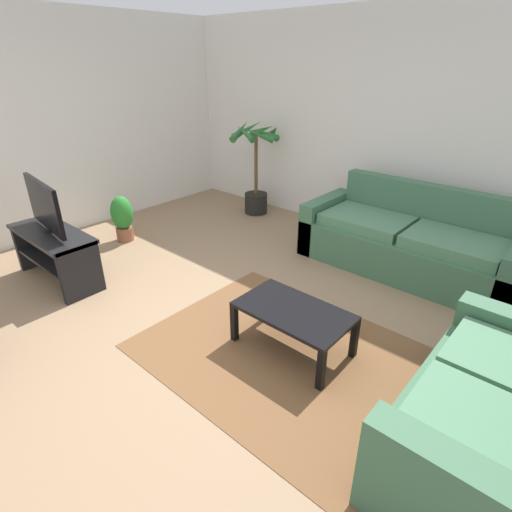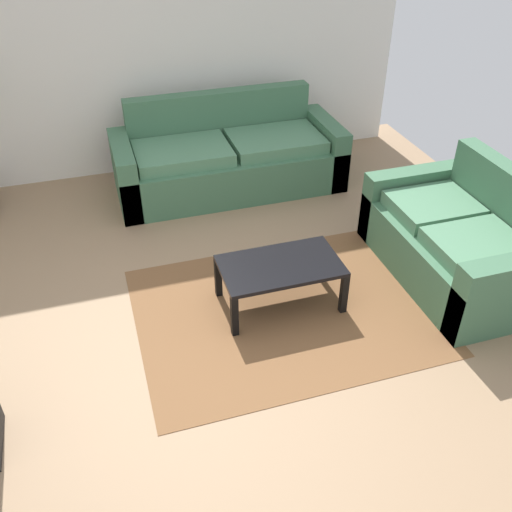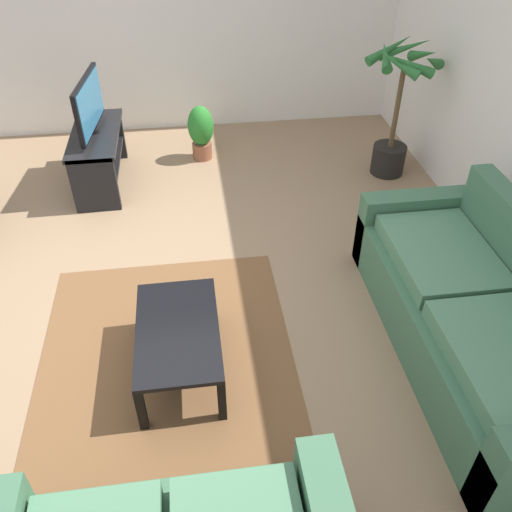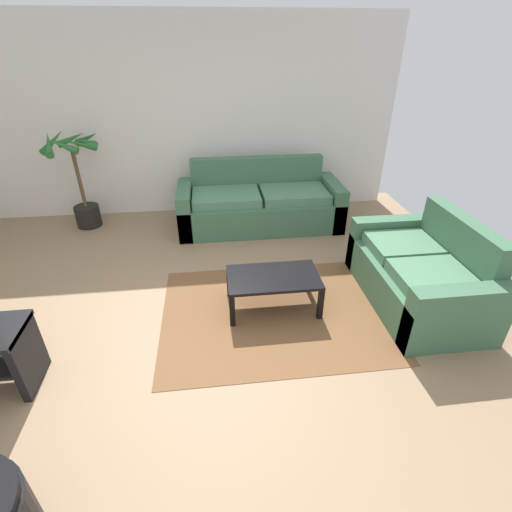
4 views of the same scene
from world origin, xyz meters
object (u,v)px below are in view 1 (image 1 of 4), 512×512
at_px(tv, 44,206).
at_px(coffee_table, 293,315).
at_px(potted_palm, 256,170).
at_px(couch_main, 408,244).
at_px(potted_plant_small, 122,217).
at_px(couch_loveseat, 501,424).
at_px(tv_stand, 55,249).

relative_size(tv, coffee_table, 0.96).
relative_size(tv, potted_palm, 0.65).
distance_m(couch_main, potted_palm, 2.49).
relative_size(potted_palm, potted_plant_small, 2.26).
bearing_deg(couch_loveseat, tv, -170.70).
relative_size(couch_loveseat, tv_stand, 1.41).
distance_m(couch_loveseat, coffee_table, 1.49).
bearing_deg(coffee_table, potted_palm, 136.66).
xyz_separation_m(coffee_table, potted_palm, (-2.34, 2.21, 0.33)).
bearing_deg(couch_loveseat, potted_palm, 149.34).
relative_size(couch_main, potted_palm, 1.69).
relative_size(coffee_table, potted_plant_small, 1.51).
xyz_separation_m(couch_loveseat, tv, (-4.02, -0.66, 0.53)).
distance_m(couch_loveseat, potted_palm, 4.46).
distance_m(tv, coffee_table, 2.68).
height_order(couch_main, coffee_table, couch_main).
distance_m(coffee_table, potted_plant_small, 2.94).
bearing_deg(coffee_table, potted_plant_small, 174.00).
xyz_separation_m(tv, coffee_table, (2.53, 0.72, -0.51)).
height_order(tv, potted_palm, potted_palm).
relative_size(couch_main, tv_stand, 2.06).
relative_size(tv_stand, coffee_table, 1.23).
relative_size(tv_stand, potted_plant_small, 1.86).
bearing_deg(tv, potted_palm, 86.24).
bearing_deg(potted_palm, coffee_table, -43.34).
height_order(couch_main, potted_palm, potted_palm).
distance_m(tv_stand, coffee_table, 2.63).
height_order(tv_stand, coffee_table, tv_stand).
bearing_deg(potted_palm, potted_plant_small, -107.09).
bearing_deg(potted_plant_small, couch_main, 28.22).
height_order(tv_stand, potted_palm, potted_palm).
xyz_separation_m(couch_main, tv, (-2.65, -2.66, 0.52)).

